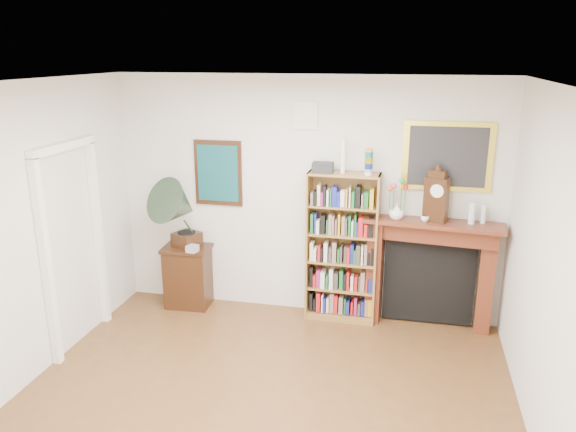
# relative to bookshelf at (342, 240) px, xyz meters

# --- Properties ---
(room) EXTENTS (4.51, 5.01, 2.81)m
(room) POSITION_rel_bookshelf_xyz_m (-0.46, -2.34, 0.42)
(room) COLOR #59321B
(room) RESTS_ON ground
(door_casing) EXTENTS (0.08, 1.02, 2.17)m
(door_casing) POSITION_rel_bookshelf_xyz_m (-2.67, -1.14, 0.28)
(door_casing) COLOR white
(door_casing) RESTS_ON left_wall
(teal_poster) EXTENTS (0.58, 0.04, 0.78)m
(teal_poster) POSITION_rel_bookshelf_xyz_m (-1.51, 0.14, 0.67)
(teal_poster) COLOR black
(teal_poster) RESTS_ON back_wall
(small_picture) EXTENTS (0.26, 0.04, 0.30)m
(small_picture) POSITION_rel_bookshelf_xyz_m (-0.46, 0.14, 1.37)
(small_picture) COLOR white
(small_picture) RESTS_ON back_wall
(gilt_painting) EXTENTS (0.95, 0.04, 0.75)m
(gilt_painting) POSITION_rel_bookshelf_xyz_m (1.09, 0.14, 0.97)
(gilt_painting) COLOR gold
(gilt_painting) RESTS_ON back_wall
(bookshelf) EXTENTS (0.81, 0.31, 2.01)m
(bookshelf) POSITION_rel_bookshelf_xyz_m (0.00, 0.00, 0.00)
(bookshelf) COLOR brown
(bookshelf) RESTS_ON floor
(side_cabinet) EXTENTS (0.58, 0.44, 0.77)m
(side_cabinet) POSITION_rel_bookshelf_xyz_m (-1.88, -0.06, -0.59)
(side_cabinet) COLOR black
(side_cabinet) RESTS_ON floor
(fireplace) EXTENTS (1.53, 0.51, 1.26)m
(fireplace) POSITION_rel_bookshelf_xyz_m (0.99, 0.06, -0.22)
(fireplace) COLOR #4F2112
(fireplace) RESTS_ON floor
(gramophone) EXTENTS (0.78, 0.85, 0.91)m
(gramophone) POSITION_rel_bookshelf_xyz_m (-1.88, -0.18, 0.30)
(gramophone) COLOR black
(gramophone) RESTS_ON side_cabinet
(cd_stack) EXTENTS (0.14, 0.14, 0.08)m
(cd_stack) POSITION_rel_bookshelf_xyz_m (-1.74, -0.21, -0.17)
(cd_stack) COLOR silver
(cd_stack) RESTS_ON side_cabinet
(mantel_clock) EXTENTS (0.28, 0.21, 0.56)m
(mantel_clock) POSITION_rel_bookshelf_xyz_m (1.00, -0.01, 0.56)
(mantel_clock) COLOR black
(mantel_clock) RESTS_ON fireplace
(flower_vase) EXTENTS (0.21, 0.21, 0.17)m
(flower_vase) POSITION_rel_bookshelf_xyz_m (0.59, -0.02, 0.37)
(flower_vase) COLOR white
(flower_vase) RESTS_ON fireplace
(teacup) EXTENTS (0.11, 0.11, 0.07)m
(teacup) POSITION_rel_bookshelf_xyz_m (0.89, -0.05, 0.32)
(teacup) COLOR white
(teacup) RESTS_ON fireplace
(bottle_left) EXTENTS (0.07, 0.07, 0.24)m
(bottle_left) POSITION_rel_bookshelf_xyz_m (1.38, -0.01, 0.41)
(bottle_left) COLOR silver
(bottle_left) RESTS_ON fireplace
(bottle_right) EXTENTS (0.06, 0.06, 0.20)m
(bottle_right) POSITION_rel_bookshelf_xyz_m (1.50, 0.04, 0.39)
(bottle_right) COLOR silver
(bottle_right) RESTS_ON fireplace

